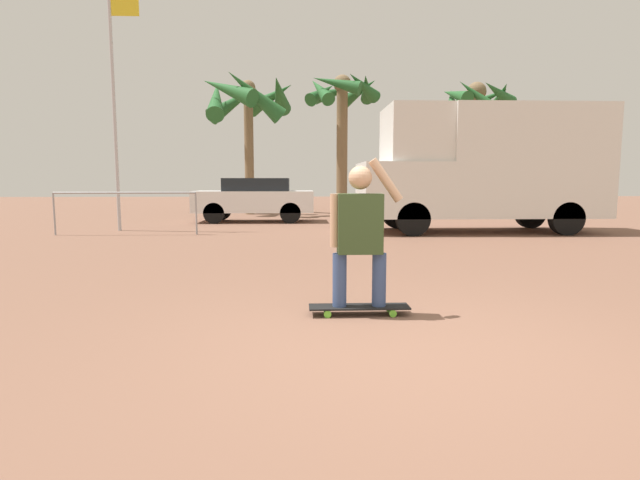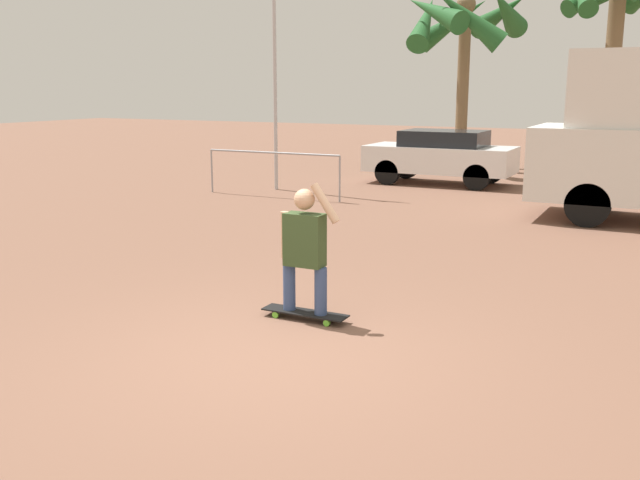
{
  "view_description": "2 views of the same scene",
  "coord_description": "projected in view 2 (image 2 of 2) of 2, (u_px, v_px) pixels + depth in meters",
  "views": [
    {
      "loc": [
        -0.83,
        -3.79,
        1.34
      ],
      "look_at": [
        -0.59,
        1.91,
        0.66
      ],
      "focal_mm": 28.0,
      "sensor_mm": 36.0,
      "label": 1
    },
    {
      "loc": [
        3.35,
        -5.7,
        2.57
      ],
      "look_at": [
        -0.38,
        1.76,
        0.77
      ],
      "focal_mm": 40.0,
      "sensor_mm": 36.0,
      "label": 2
    }
  ],
  "objects": [
    {
      "name": "parked_car_white",
      "position": [
        441.0,
        155.0,
        19.05
      ],
      "size": [
        3.89,
        1.71,
        1.43
      ],
      "color": "black",
      "rests_on": "ground_plane"
    },
    {
      "name": "palm_tree_far_left",
      "position": [
        464.0,
        22.0,
        21.78
      ],
      "size": [
        3.99,
        4.11,
        5.61
      ],
      "color": "brown",
      "rests_on": "ground_plane"
    },
    {
      "name": "person_skateboarder",
      "position": [
        305.0,
        244.0,
        7.86
      ],
      "size": [
        0.72,
        0.23,
        1.48
      ],
      "color": "#384C7A",
      "rests_on": "skateboard"
    },
    {
      "name": "skateboard",
      "position": [
        305.0,
        313.0,
        8.03
      ],
      "size": [
        1.01,
        0.25,
        0.09
      ],
      "color": "black",
      "rests_on": "ground_plane"
    },
    {
      "name": "ground_plane",
      "position": [
        274.0,
        354.0,
        6.99
      ],
      "size": [
        80.0,
        80.0,
        0.0
      ],
      "primitive_type": "plane",
      "color": "brown"
    },
    {
      "name": "palm_tree_center_background",
      "position": [
        618.0,
        6.0,
        22.79
      ],
      "size": [
        3.65,
        3.57,
        6.32
      ],
      "color": "brown",
      "rests_on": "ground_plane"
    },
    {
      "name": "flagpole",
      "position": [
        277.0,
        38.0,
        17.38
      ],
      "size": [
        0.82,
        0.12,
        6.56
      ],
      "color": "#B7B7BC",
      "rests_on": "ground_plane"
    },
    {
      "name": "plaza_railing_segment",
      "position": [
        273.0,
        160.0,
        16.77
      ],
      "size": [
        3.53,
        0.05,
        1.08
      ],
      "color": "#99999E",
      "rests_on": "ground_plane"
    }
  ]
}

